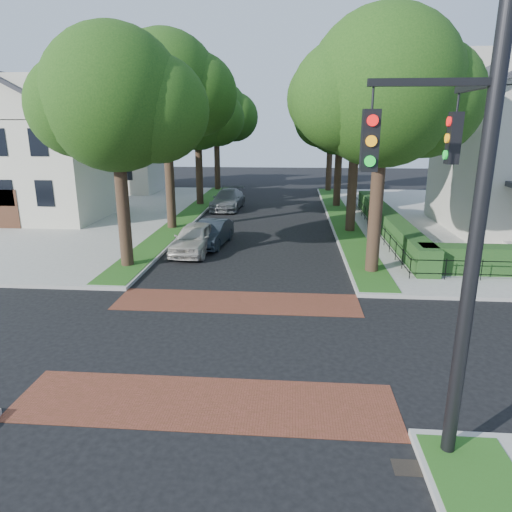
# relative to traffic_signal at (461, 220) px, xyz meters

# --- Properties ---
(ground) EXTENTS (120.00, 120.00, 0.00)m
(ground) POSITION_rel_traffic_signal_xyz_m (-4.89, 4.41, -4.71)
(ground) COLOR black
(ground) RESTS_ON ground
(crosswalk_far) EXTENTS (9.00, 2.20, 0.01)m
(crosswalk_far) POSITION_rel_traffic_signal_xyz_m (-4.89, 7.61, -4.70)
(crosswalk_far) COLOR brown
(crosswalk_far) RESTS_ON ground
(crosswalk_near) EXTENTS (9.00, 2.20, 0.01)m
(crosswalk_near) POSITION_rel_traffic_signal_xyz_m (-4.89, 1.21, -4.70)
(crosswalk_near) COLOR brown
(crosswalk_near) RESTS_ON ground
(storm_drain) EXTENTS (0.65, 0.45, 0.01)m
(storm_drain) POSITION_rel_traffic_signal_xyz_m (-0.59, -0.59, -4.70)
(storm_drain) COLOR black
(storm_drain) RESTS_ON ground
(grass_strip_ne) EXTENTS (1.60, 29.80, 0.02)m
(grass_strip_ne) POSITION_rel_traffic_signal_xyz_m (0.51, 23.51, -4.55)
(grass_strip_ne) COLOR #294B15
(grass_strip_ne) RESTS_ON sidewalk_ne
(grass_strip_nw) EXTENTS (1.60, 29.80, 0.02)m
(grass_strip_nw) POSITION_rel_traffic_signal_xyz_m (-10.29, 23.51, -4.55)
(grass_strip_nw) COLOR #294B15
(grass_strip_nw) RESTS_ON sidewalk_nw
(tree_right_near) EXTENTS (7.75, 6.67, 10.66)m
(tree_right_near) POSITION_rel_traffic_signal_xyz_m (0.72, 11.65, 2.92)
(tree_right_near) COLOR black
(tree_right_near) RESTS_ON sidewalk_ne
(tree_right_mid) EXTENTS (8.25, 7.09, 11.22)m
(tree_right_mid) POSITION_rel_traffic_signal_xyz_m (0.72, 19.66, 3.28)
(tree_right_mid) COLOR black
(tree_right_mid) RESTS_ON sidewalk_ne
(tree_right_far) EXTENTS (7.25, 6.23, 9.74)m
(tree_right_far) POSITION_rel_traffic_signal_xyz_m (0.71, 28.64, 2.20)
(tree_right_far) COLOR black
(tree_right_far) RESTS_ON sidewalk_ne
(tree_right_back) EXTENTS (7.50, 6.45, 10.20)m
(tree_right_back) POSITION_rel_traffic_signal_xyz_m (0.72, 37.64, 2.56)
(tree_right_back) COLOR black
(tree_right_back) RESTS_ON sidewalk_ne
(tree_left_near) EXTENTS (7.50, 6.45, 10.20)m
(tree_left_near) POSITION_rel_traffic_signal_xyz_m (-10.28, 11.64, 2.56)
(tree_left_near) COLOR black
(tree_left_near) RESTS_ON sidewalk_nw
(tree_left_mid) EXTENTS (8.00, 6.88, 11.48)m
(tree_left_mid) POSITION_rel_traffic_signal_xyz_m (-10.28, 19.66, 3.64)
(tree_left_mid) COLOR black
(tree_left_mid) RESTS_ON sidewalk_nw
(tree_left_far) EXTENTS (7.00, 6.02, 9.86)m
(tree_left_far) POSITION_rel_traffic_signal_xyz_m (-10.29, 28.63, 2.41)
(tree_left_far) COLOR black
(tree_left_far) RESTS_ON sidewalk_nw
(tree_left_back) EXTENTS (7.75, 6.66, 10.44)m
(tree_left_back) POSITION_rel_traffic_signal_xyz_m (-10.28, 37.65, 2.70)
(tree_left_back) COLOR black
(tree_left_back) RESTS_ON sidewalk_nw
(hedge_main_road) EXTENTS (1.00, 18.00, 1.20)m
(hedge_main_road) POSITION_rel_traffic_signal_xyz_m (2.81, 19.41, -3.96)
(hedge_main_road) COLOR #153D19
(hedge_main_road) RESTS_ON sidewalk_ne
(fence_main_road) EXTENTS (0.06, 18.00, 0.90)m
(fence_main_road) POSITION_rel_traffic_signal_xyz_m (2.01, 19.41, -4.11)
(fence_main_road) COLOR black
(fence_main_road) RESTS_ON sidewalk_ne
(house_left_near) EXTENTS (10.00, 9.00, 10.14)m
(house_left_near) POSITION_rel_traffic_signal_xyz_m (-20.38, 22.41, 0.33)
(house_left_near) COLOR beige
(house_left_near) RESTS_ON sidewalk_nw
(house_left_far) EXTENTS (10.00, 9.00, 10.14)m
(house_left_far) POSITION_rel_traffic_signal_xyz_m (-20.38, 36.41, 0.33)
(house_left_far) COLOR beige
(house_left_far) RESTS_ON sidewalk_nw
(traffic_signal) EXTENTS (2.17, 2.00, 8.00)m
(traffic_signal) POSITION_rel_traffic_signal_xyz_m (0.00, 0.00, 0.00)
(traffic_signal) COLOR black
(traffic_signal) RESTS_ON sidewalk_se
(parked_car_front) EXTENTS (2.11, 4.54, 1.50)m
(parked_car_front) POSITION_rel_traffic_signal_xyz_m (-7.86, 14.30, -3.96)
(parked_car_front) COLOR #BCB5A9
(parked_car_front) RESTS_ON ground
(parked_car_middle) EXTENTS (1.92, 4.29, 1.37)m
(parked_car_middle) POSITION_rel_traffic_signal_xyz_m (-7.23, 15.78, -4.02)
(parked_car_middle) COLOR black
(parked_car_middle) RESTS_ON ground
(parked_car_rear) EXTENTS (2.39, 5.31, 1.51)m
(parked_car_rear) POSITION_rel_traffic_signal_xyz_m (-7.91, 26.97, -3.95)
(parked_car_rear) COLOR slate
(parked_car_rear) RESTS_ON ground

